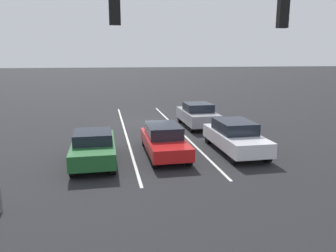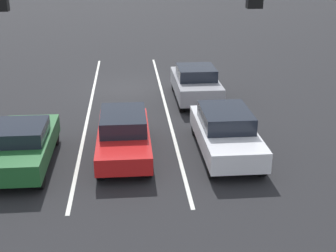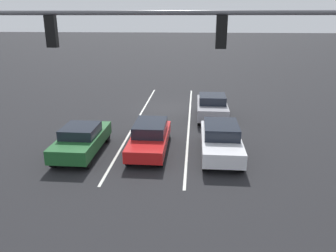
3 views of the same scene
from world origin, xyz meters
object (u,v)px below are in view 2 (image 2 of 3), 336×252
object	(u,v)px
car_darkgreen_rightlane_front	(22,145)
car_red_midlane_front	(124,134)
car_white_leftlane_front	(226,131)
car_gray_leftlane_second	(196,83)
traffic_signal_gantry	(4,26)

from	to	relation	value
car_darkgreen_rightlane_front	car_red_midlane_front	bearing A→B (deg)	-168.44
car_white_leftlane_front	car_darkgreen_rightlane_front	world-z (taller)	car_white_leftlane_front
car_gray_leftlane_second	car_white_leftlane_front	bearing A→B (deg)	91.52
car_white_leftlane_front	traffic_signal_gantry	bearing A→B (deg)	39.05
car_gray_leftlane_second	car_darkgreen_rightlane_front	bearing A→B (deg)	44.40
car_white_leftlane_front	car_red_midlane_front	size ratio (longest dim) A/B	1.02
car_red_midlane_front	traffic_signal_gantry	world-z (taller)	traffic_signal_gantry
car_red_midlane_front	car_gray_leftlane_second	size ratio (longest dim) A/B	1.07
car_darkgreen_rightlane_front	car_gray_leftlane_second	size ratio (longest dim) A/B	1.02
car_red_midlane_front	car_gray_leftlane_second	xyz separation A→B (m)	(-3.28, -5.71, 0.08)
car_darkgreen_rightlane_front	traffic_signal_gantry	distance (m)	6.15
car_gray_leftlane_second	traffic_signal_gantry	world-z (taller)	traffic_signal_gantry
car_red_midlane_front	traffic_signal_gantry	distance (m)	6.93
car_white_leftlane_front	car_red_midlane_front	xyz separation A→B (m)	(3.44, -0.24, -0.06)
car_darkgreen_rightlane_front	traffic_signal_gantry	world-z (taller)	traffic_signal_gantry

